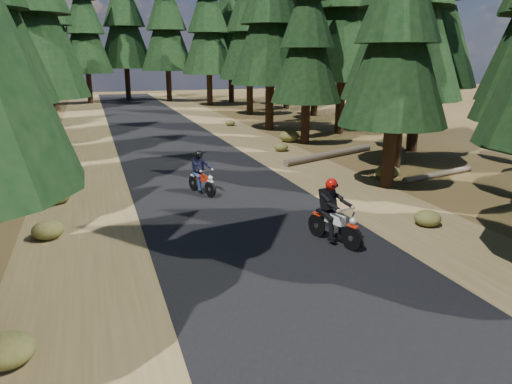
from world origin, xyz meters
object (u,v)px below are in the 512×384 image
log_near (330,155)px  rider_lead (334,222)px  rider_follow (202,180)px  log_far (438,174)px

log_near → rider_lead: bearing=-139.2°
rider_lead → rider_follow: size_ratio=1.11×
rider_lead → rider_follow: 6.13m
rider_lead → log_near: bearing=-134.4°
log_far → rider_follow: 9.50m
log_far → log_near: bearing=101.7°
log_near → rider_lead: rider_lead is taller
log_near → rider_lead: size_ratio=3.01×
log_near → rider_lead: 11.26m
log_near → rider_follow: rider_follow is taller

